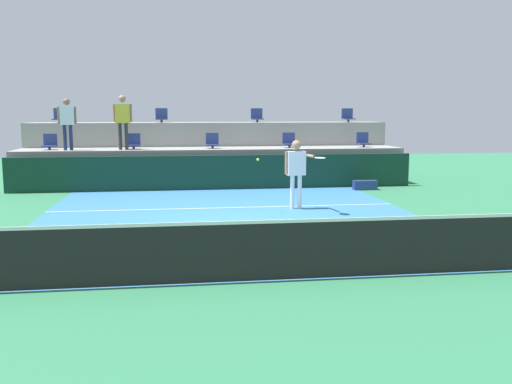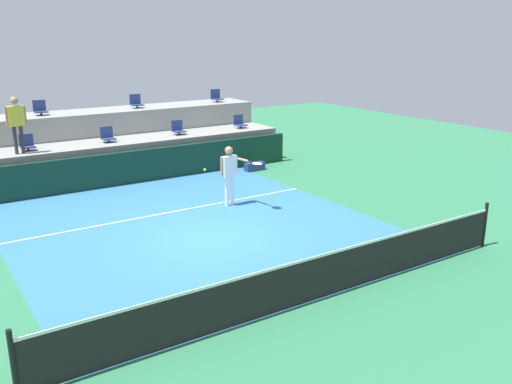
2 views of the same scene
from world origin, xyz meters
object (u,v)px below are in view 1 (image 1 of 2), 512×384
at_px(stadium_chair_lower_center, 212,142).
at_px(stadium_chair_lower_far_right, 363,141).
at_px(spectator_leaning_on_rail, 123,117).
at_px(equipment_bag, 365,185).
at_px(stadium_chair_upper_right, 257,116).
at_px(tennis_player, 297,167).
at_px(stadium_chair_upper_far_right, 348,116).
at_px(stadium_chair_lower_left, 134,143).
at_px(stadium_chair_lower_right, 289,141).
at_px(stadium_chair_upper_left, 161,117).
at_px(stadium_chair_upper_far_left, 60,117).
at_px(stadium_chair_lower_far_left, 50,143).
at_px(tennis_ball, 258,160).
at_px(spectator_in_grey, 67,119).

bearing_deg(stadium_chair_lower_center, stadium_chair_lower_far_right, 0.00).
bearing_deg(spectator_leaning_on_rail, equipment_bag, -11.91).
xyz_separation_m(stadium_chair_upper_right, tennis_player, (0.04, -7.00, -1.23)).
bearing_deg(stadium_chair_upper_far_right, stadium_chair_lower_far_right, -89.30).
xyz_separation_m(stadium_chair_lower_left, spectator_leaning_on_rail, (-0.30, -0.38, 0.86)).
height_order(stadium_chair_lower_right, stadium_chair_upper_left, stadium_chair_upper_left).
distance_m(stadium_chair_lower_left, stadium_chair_upper_far_left, 3.36).
distance_m(stadium_chair_upper_far_right, spectator_leaning_on_rail, 8.54).
bearing_deg(stadium_chair_lower_far_right, stadium_chair_lower_right, 180.00).
distance_m(stadium_chair_lower_left, stadium_chair_upper_far_right, 8.21).
xyz_separation_m(stadium_chair_lower_far_left, stadium_chair_upper_left, (3.59, 1.80, 0.85)).
height_order(stadium_chair_upper_far_left, equipment_bag, stadium_chair_upper_far_left).
distance_m(stadium_chair_lower_far_left, tennis_player, 8.86).
xyz_separation_m(tennis_player, tennis_ball, (-1.08, -0.49, 0.24)).
bearing_deg(tennis_player, stadium_chair_upper_far_right, 63.47).
distance_m(stadium_chair_lower_right, stadium_chair_lower_far_right, 2.68).
xyz_separation_m(stadium_chair_upper_far_left, spectator_in_grey, (0.67, -2.18, -0.07)).
height_order(stadium_chair_upper_far_right, tennis_player, stadium_chair_upper_far_right).
xyz_separation_m(stadium_chair_upper_far_right, tennis_player, (-3.49, -7.00, -1.23)).
xyz_separation_m(stadium_chair_lower_far_right, stadium_chair_upper_far_left, (-10.70, 1.80, 0.85)).
relative_size(stadium_chair_lower_left, tennis_player, 0.29).
relative_size(stadium_chair_upper_right, stadium_chair_upper_far_right, 1.00).
relative_size(spectator_leaning_on_rail, tennis_ball, 26.01).
height_order(stadium_chair_lower_left, spectator_in_grey, spectator_in_grey).
height_order(stadium_chair_lower_far_right, stadium_chair_upper_left, stadium_chair_upper_left).
xyz_separation_m(stadium_chair_lower_left, spectator_in_grey, (-2.05, -0.38, 0.78)).
distance_m(stadium_chair_upper_right, equipment_bag, 5.29).
height_order(stadium_chair_lower_right, tennis_ball, stadium_chair_lower_right).
distance_m(tennis_player, equipment_bag, 4.43).
height_order(stadium_chair_upper_far_right, spectator_in_grey, spectator_in_grey).
bearing_deg(tennis_player, stadium_chair_lower_far_right, 55.92).
bearing_deg(stadium_chair_lower_left, spectator_in_grey, -169.37).
distance_m(stadium_chair_lower_right, tennis_player, 5.28).
relative_size(stadium_chair_lower_center, stadium_chair_lower_far_right, 1.00).
xyz_separation_m(stadium_chair_lower_left, stadium_chair_lower_center, (2.64, 0.00, 0.00)).
relative_size(stadium_chair_lower_center, stadium_chair_lower_right, 1.00).
bearing_deg(stadium_chair_lower_center, stadium_chair_upper_left, 134.13).
relative_size(stadium_chair_lower_far_left, equipment_bag, 0.68).
distance_m(stadium_chair_upper_right, tennis_ball, 7.62).
bearing_deg(stadium_chair_lower_right, stadium_chair_upper_far_right, 34.14).
height_order(stadium_chair_upper_right, equipment_bag, stadium_chair_upper_right).
relative_size(stadium_chair_upper_far_left, stadium_chair_upper_far_right, 1.00).
bearing_deg(tennis_ball, stadium_chair_lower_far_left, 136.98).
relative_size(stadium_chair_upper_far_left, spectator_leaning_on_rail, 0.29).
height_order(stadium_chair_upper_right, tennis_ball, stadium_chair_upper_right).
bearing_deg(stadium_chair_upper_far_left, stadium_chair_lower_far_left, -89.63).
height_order(stadium_chair_lower_right, stadium_chair_upper_right, stadium_chair_upper_right).
height_order(stadium_chair_lower_right, spectator_leaning_on_rail, spectator_leaning_on_rail).
distance_m(stadium_chair_upper_far_left, tennis_ball, 9.71).
bearing_deg(stadium_chair_lower_far_right, stadium_chair_upper_far_right, 90.70).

